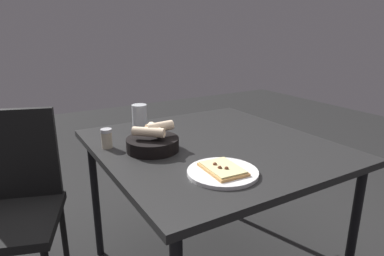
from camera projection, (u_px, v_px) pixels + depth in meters
The scene contains 6 objects.
dining_table at pixel (212, 156), 1.57m from camera, with size 1.07×1.01×0.74m.
pizza_plate at pixel (223, 171), 1.23m from camera, with size 0.26×0.26×0.04m.
bread_basket at pixel (153, 142), 1.45m from camera, with size 0.23×0.23×0.12m.
beer_glass at pixel (140, 118), 1.75m from camera, with size 0.08×0.08×0.13m.
pepper_shaker at pixel (107, 139), 1.48m from camera, with size 0.05×0.05×0.09m.
chair_near at pixel (9, 197), 1.51m from camera, with size 0.56×0.56×0.90m.
Camera 1 is at (1.21, -0.83, 1.26)m, focal length 31.29 mm.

